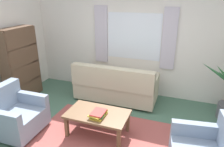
{
  "coord_description": "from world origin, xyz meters",
  "views": [
    {
      "loc": [
        1.23,
        -2.7,
        2.44
      ],
      "look_at": [
        -0.01,
        0.7,
        1.04
      ],
      "focal_mm": 33.8,
      "sensor_mm": 36.0,
      "label": 1
    }
  ],
  "objects": [
    {
      "name": "armchair_left",
      "position": [
        -1.57,
        -0.2,
        0.35
      ],
      "size": [
        0.84,
        0.86,
        0.88
      ],
      "rotation": [
        0.0,
        0.0,
        1.59
      ],
      "color": "gray",
      "rests_on": "ground_plane"
    },
    {
      "name": "couch",
      "position": [
        -0.24,
        1.57,
        0.37
      ],
      "size": [
        1.9,
        0.82,
        0.92
      ],
      "rotation": [
        0.0,
        0.0,
        3.14
      ],
      "color": "#BCB293",
      "rests_on": "ground_plane"
    },
    {
      "name": "coffee_table",
      "position": [
        -0.12,
        0.25,
        0.38
      ],
      "size": [
        1.1,
        0.64,
        0.44
      ],
      "color": "brown",
      "rests_on": "ground_plane"
    },
    {
      "name": "wall_back",
      "position": [
        0.0,
        2.26,
        1.3
      ],
      "size": [
        5.32,
        0.12,
        2.6
      ],
      "primitive_type": "cube",
      "color": "silver",
      "rests_on": "ground_plane"
    },
    {
      "name": "bookshelf",
      "position": [
        -2.35,
        0.98,
        0.89
      ],
      "size": [
        0.3,
        0.94,
        1.72
      ],
      "rotation": [
        0.0,
        0.0,
        -1.57
      ],
      "color": "brown",
      "rests_on": "ground_plane"
    },
    {
      "name": "book_stack_on_table",
      "position": [
        -0.06,
        0.16,
        0.49
      ],
      "size": [
        0.26,
        0.36,
        0.09
      ],
      "color": "gold",
      "rests_on": "coffee_table"
    },
    {
      "name": "area_rug",
      "position": [
        0.0,
        0.0,
        0.01
      ],
      "size": [
        2.43,
        2.01,
        0.01
      ],
      "primitive_type": "cube",
      "color": "#9E4C47",
      "rests_on": "ground_plane"
    },
    {
      "name": "ground_plane",
      "position": [
        0.0,
        0.0,
        0.0
      ],
      "size": [
        6.24,
        6.24,
        0.0
      ],
      "primitive_type": "plane",
      "color": "#476B56"
    },
    {
      "name": "window_with_curtains",
      "position": [
        0.0,
        2.18,
        1.45
      ],
      "size": [
        1.98,
        0.07,
        1.4
      ],
      "color": "white"
    }
  ]
}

